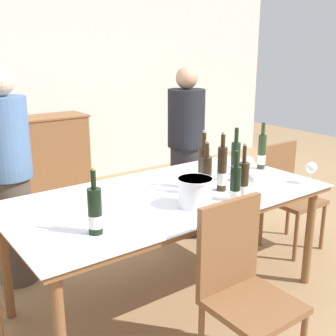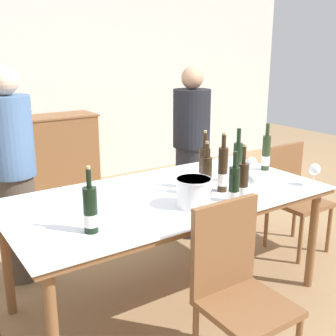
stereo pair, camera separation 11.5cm
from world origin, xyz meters
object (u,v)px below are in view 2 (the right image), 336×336
(wine_bottle_1, at_px, (243,184))
(wine_glass_0, at_px, (253,180))
(ice_bucket, at_px, (193,192))
(wine_bottle_3, at_px, (206,177))
(person_host, at_px, (14,178))
(person_guest_left, at_px, (191,155))
(wine_bottle_5, at_px, (266,153))
(chair_near_front, at_px, (236,282))
(wine_bottle_0, at_px, (234,188))
(wine_glass_2, at_px, (252,163))
(sideboard_cabinet, at_px, (38,157))
(wine_bottle_4, at_px, (238,163))
(wine_glass_1, at_px, (315,170))
(wine_bottle_2, at_px, (204,169))
(wine_bottle_6, at_px, (91,211))
(chair_right_end, at_px, (292,191))
(dining_table, at_px, (168,203))
(wine_bottle_7, at_px, (223,170))

(wine_bottle_1, xyz_separation_m, wine_glass_0, (0.14, 0.05, -0.01))
(ice_bucket, distance_m, wine_bottle_3, 0.23)
(ice_bucket, relative_size, wine_bottle_3, 0.61)
(person_host, relative_size, person_guest_left, 1.03)
(wine_bottle_5, bearing_deg, person_host, 154.63)
(chair_near_front, bearing_deg, wine_bottle_0, 51.08)
(wine_bottle_3, relative_size, wine_glass_0, 2.39)
(wine_bottle_0, relative_size, wine_bottle_1, 0.94)
(wine_glass_2, relative_size, person_guest_left, 0.10)
(sideboard_cabinet, height_order, wine_bottle_0, wine_bottle_0)
(wine_bottle_1, xyz_separation_m, person_host, (-1.07, 1.25, -0.10))
(wine_bottle_4, bearing_deg, wine_glass_1, -44.06)
(wine_bottle_0, bearing_deg, wine_bottle_3, 87.69)
(person_host, height_order, person_guest_left, person_host)
(wine_bottle_2, relative_size, wine_glass_0, 2.69)
(sideboard_cabinet, height_order, wine_bottle_5, wine_bottle_5)
(wine_glass_1, bearing_deg, person_host, 143.11)
(wine_bottle_6, distance_m, chair_right_end, 2.07)
(sideboard_cabinet, relative_size, dining_table, 0.68)
(wine_glass_1, distance_m, chair_near_front, 1.14)
(wine_bottle_6, height_order, wine_glass_0, wine_bottle_6)
(chair_right_end, bearing_deg, wine_glass_0, -155.60)
(wine_glass_2, bearing_deg, ice_bucket, -160.88)
(dining_table, relative_size, chair_near_front, 2.22)
(wine_bottle_2, height_order, wine_bottle_7, wine_bottle_2)
(wine_bottle_0, height_order, wine_bottle_5, wine_bottle_5)
(wine_bottle_2, bearing_deg, ice_bucket, -139.37)
(person_host, bearing_deg, wine_bottle_4, -34.55)
(wine_bottle_5, relative_size, chair_right_end, 0.41)
(wine_bottle_2, relative_size, person_guest_left, 0.26)
(wine_glass_0, height_order, wine_glass_1, wine_glass_1)
(ice_bucket, xyz_separation_m, wine_glass_0, (0.43, -0.06, 0.01))
(wine_bottle_5, bearing_deg, ice_bucket, -161.52)
(wine_glass_1, relative_size, person_host, 0.10)
(wine_bottle_4, bearing_deg, wine_bottle_1, -128.58)
(wine_bottle_1, bearing_deg, wine_bottle_4, 51.42)
(wine_bottle_3, height_order, wine_glass_2, wine_bottle_3)
(wine_bottle_4, distance_m, wine_bottle_7, 0.25)
(ice_bucket, height_order, wine_bottle_1, wine_bottle_1)
(wine_glass_0, relative_size, wine_glass_2, 1.02)
(wine_bottle_6, height_order, person_host, person_host)
(wine_bottle_4, height_order, chair_right_end, wine_bottle_4)
(wine_bottle_4, relative_size, wine_bottle_5, 1.05)
(wine_bottle_6, bearing_deg, chair_right_end, 9.91)
(wine_bottle_1, xyz_separation_m, wine_bottle_6, (-0.96, 0.11, -0.00))
(wine_glass_1, bearing_deg, dining_table, 156.40)
(wine_bottle_2, xyz_separation_m, wine_bottle_4, (0.30, -0.01, 0.00))
(wine_bottle_1, distance_m, chair_right_end, 1.21)
(wine_bottle_6, relative_size, chair_near_front, 0.38)
(wine_glass_1, xyz_separation_m, person_guest_left, (-0.17, 1.19, -0.12))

